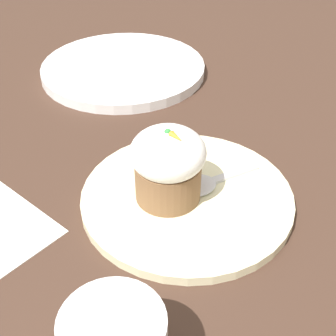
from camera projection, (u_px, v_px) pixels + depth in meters
The scene contains 5 objects.
ground_plane at pixel (187, 201), 0.55m from camera, with size 4.00×4.00×0.00m, color #3D281E.
dessert_plate at pixel (187, 197), 0.55m from camera, with size 0.25×0.25×0.01m.
carrot_cake at pixel (168, 164), 0.51m from camera, with size 0.08×0.08×0.09m.
spoon at pixel (203, 183), 0.56m from camera, with size 0.05×0.11×0.01m.
side_plate at pixel (123, 69), 0.81m from camera, with size 0.28×0.28×0.02m.
Camera 1 is at (0.28, -0.30, 0.37)m, focal length 50.00 mm.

